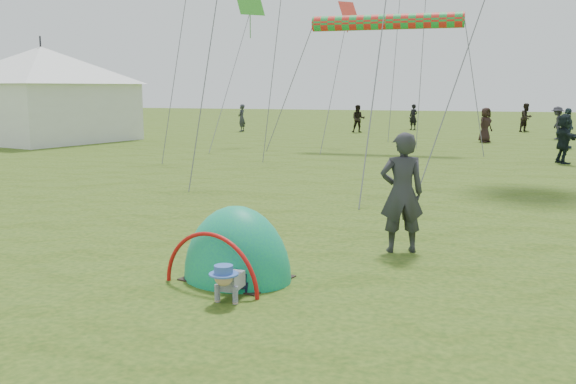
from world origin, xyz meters
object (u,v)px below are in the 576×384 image
(popup_tent, at_px, (237,278))
(standing_adult, at_px, (402,193))
(event_marquee, at_px, (43,91))
(crawling_toddler, at_px, (230,280))

(popup_tent, xyz_separation_m, standing_adult, (2.01, 2.19, 0.98))
(event_marquee, bearing_deg, standing_adult, -25.50)
(crawling_toddler, xyz_separation_m, standing_adult, (1.76, 3.08, 0.73))
(popup_tent, relative_size, standing_adult, 1.06)
(popup_tent, xyz_separation_m, event_marquee, (-17.97, 19.25, 2.51))
(crawling_toddler, xyz_separation_m, event_marquee, (-18.23, 20.14, 2.25))
(crawling_toddler, distance_m, standing_adult, 3.62)
(popup_tent, distance_m, standing_adult, 3.13)
(crawling_toddler, distance_m, popup_tent, 0.96)
(popup_tent, relative_size, event_marquee, 0.29)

